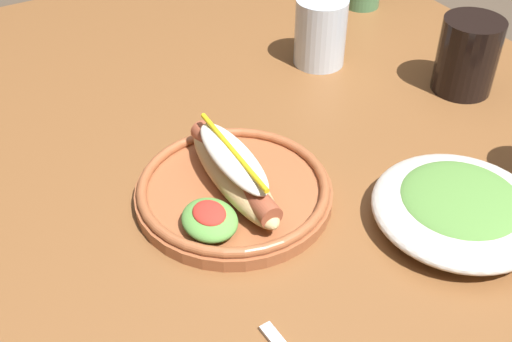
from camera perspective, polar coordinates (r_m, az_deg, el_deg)
The scene contains 5 objects.
dining_table at distance 0.89m, azimuth 3.81°, elevation -2.71°, with size 1.26×0.93×0.74m.
hot_dog_plate at distance 0.73m, azimuth -2.14°, elevation -1.38°, with size 0.23×0.23×0.08m.
soda_cup at distance 0.96m, azimuth 18.73°, elevation 9.79°, with size 0.09×0.09×0.11m, color black.
water_cup at distance 0.99m, azimuth 5.86°, elevation 12.43°, with size 0.08×0.08×0.10m, color silver.
side_bowl at distance 0.73m, azimuth 17.89°, elevation -3.15°, with size 0.19×0.19×0.05m.
Camera 1 is at (0.54, -0.38, 1.24)m, focal length 44.17 mm.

